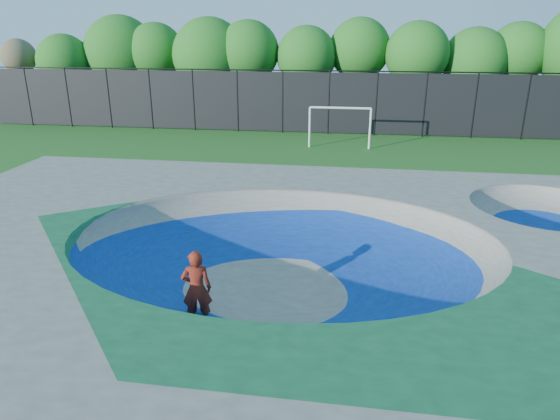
{
  "coord_description": "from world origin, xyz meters",
  "views": [
    {
      "loc": [
        1.66,
        -11.56,
        6.43
      ],
      "look_at": [
        -0.5,
        3.0,
        1.1
      ],
      "focal_mm": 32.0,
      "sensor_mm": 36.0,
      "label": 1
    }
  ],
  "objects": [
    {
      "name": "treeline",
      "position": [
        2.18,
        25.68,
        4.88
      ],
      "size": [
        52.23,
        7.21,
        8.22
      ],
      "color": "#472D23",
      "rests_on": "ground"
    },
    {
      "name": "skater",
      "position": [
        -1.66,
        -1.98,
        0.93
      ],
      "size": [
        0.76,
        0.59,
        1.86
      ],
      "primitive_type": "imported",
      "rotation": [
        0.0,
        0.0,
        3.38
      ],
      "color": "red",
      "rests_on": "ground"
    },
    {
      "name": "skateboard",
      "position": [
        -1.66,
        -1.98,
        0.03
      ],
      "size": [
        0.81,
        0.43,
        0.05
      ],
      "primitive_type": "cube",
      "rotation": [
        0.0,
        0.0,
        0.28
      ],
      "color": "black",
      "rests_on": "ground"
    },
    {
      "name": "skate_deck",
      "position": [
        0.0,
        0.0,
        0.75
      ],
      "size": [
        22.0,
        14.0,
        1.5
      ],
      "primitive_type": "cube",
      "color": "gray",
      "rests_on": "ground"
    },
    {
      "name": "ground",
      "position": [
        0.0,
        0.0,
        0.0
      ],
      "size": [
        120.0,
        120.0,
        0.0
      ],
      "primitive_type": "plane",
      "color": "#1D5217",
      "rests_on": "ground"
    },
    {
      "name": "soccer_goal",
      "position": [
        0.87,
        16.98,
        1.63
      ],
      "size": [
        3.55,
        0.12,
        2.35
      ],
      "color": "silver",
      "rests_on": "ground"
    },
    {
      "name": "fence",
      "position": [
        0.0,
        21.0,
        2.1
      ],
      "size": [
        48.09,
        0.09,
        4.04
      ],
      "color": "black",
      "rests_on": "ground"
    }
  ]
}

